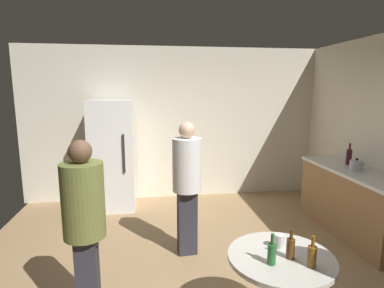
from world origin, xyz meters
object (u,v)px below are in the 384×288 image
kettle (357,166)px  beer_bottle_green (272,253)px  person_in_olive_shirt (84,220)px  person_in_white_shirt (187,179)px  beer_bottle_brown (291,248)px  beer_bottle_amber (312,255)px  plastic_cup_white (279,241)px  refrigerator (112,155)px  wine_bottle_on_counter (349,156)px  foreground_table (280,268)px

kettle → beer_bottle_green: kettle is taller
person_in_olive_shirt → person_in_white_shirt: bearing=44.3°
beer_bottle_brown → person_in_olive_shirt: person_in_olive_shirt is taller
beer_bottle_amber → beer_bottle_green: same height
beer_bottle_green → plastic_cup_white: bearing=54.5°
refrigerator → wine_bottle_on_counter: 3.62m
beer_bottle_amber → person_in_white_shirt: (-0.68, 1.62, 0.12)m
plastic_cup_white → foreground_table: bearing=-106.5°
beer_bottle_brown → plastic_cup_white: bearing=95.8°
beer_bottle_brown → beer_bottle_green: same height
kettle → beer_bottle_brown: (-1.71, -1.65, -0.15)m
refrigerator → plastic_cup_white: (1.58, -2.99, -0.11)m
wine_bottle_on_counter → person_in_white_shirt: bearing=-168.3°
kettle → plastic_cup_white: bearing=-139.2°
kettle → person_in_white_shirt: (-2.28, -0.15, -0.04)m
kettle → person_in_white_shirt: bearing=-176.2°
kettle → person_in_olive_shirt: person_in_olive_shirt is taller
kettle → beer_bottle_brown: kettle is taller
kettle → plastic_cup_white: kettle is taller
beer_bottle_brown → person_in_white_shirt: person_in_white_shirt is taller
beer_bottle_amber → wine_bottle_on_counter: bearing=50.7°
kettle → person_in_white_shirt: 2.29m
foreground_table → beer_bottle_amber: (0.15, -0.17, 0.19)m
wine_bottle_on_counter → beer_bottle_brown: bearing=-132.6°
beer_bottle_amber → plastic_cup_white: bearing=112.2°
person_in_white_shirt → beer_bottle_green: bearing=10.1°
beer_bottle_green → person_in_white_shirt: (-0.41, 1.55, 0.12)m
foreground_table → beer_bottle_amber: beer_bottle_amber is taller
person_in_white_shirt → kettle: bearing=89.2°
beer_bottle_amber → plastic_cup_white: beer_bottle_amber is taller
foreground_table → beer_bottle_amber: bearing=-47.9°
beer_bottle_amber → beer_bottle_green: bearing=165.1°
person_in_olive_shirt → refrigerator: bearing=89.5°
wine_bottle_on_counter → beer_bottle_green: bearing=-134.4°
kettle → foreground_table: kettle is taller
foreground_table → beer_bottle_amber: size_ratio=3.48×
refrigerator → plastic_cup_white: 3.38m
plastic_cup_white → beer_bottle_amber: bearing=-67.8°
foreground_table → person_in_white_shirt: (-0.52, 1.45, 0.30)m
kettle → person_in_white_shirt: size_ratio=0.15×
kettle → foreground_table: bearing=-137.6°
refrigerator → foreground_table: bearing=-63.5°
person_in_white_shirt → person_in_olive_shirt: size_ratio=1.01×
beer_bottle_amber → foreground_table: bearing=132.1°
plastic_cup_white → beer_bottle_brown: bearing=-84.2°
beer_bottle_brown → beer_bottle_green: 0.18m
kettle → beer_bottle_green: size_ratio=1.06×
beer_bottle_amber → beer_bottle_brown: size_ratio=1.00×
foreground_table → beer_bottle_brown: beer_bottle_brown is taller
refrigerator → person_in_white_shirt: size_ratio=1.12×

